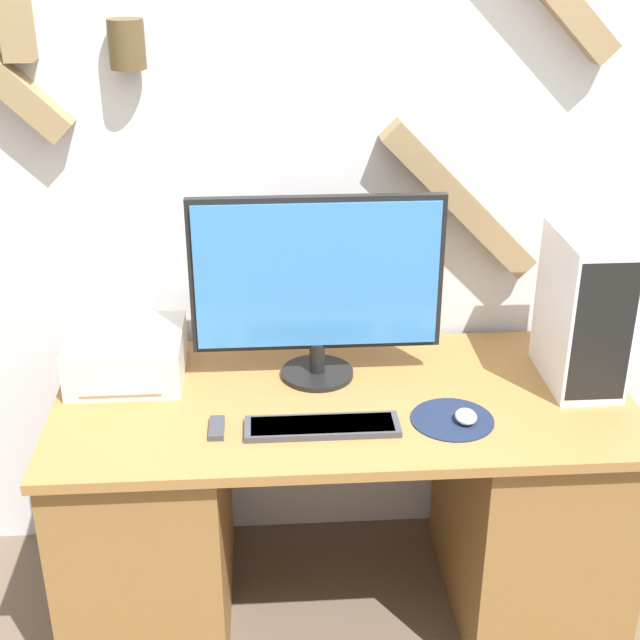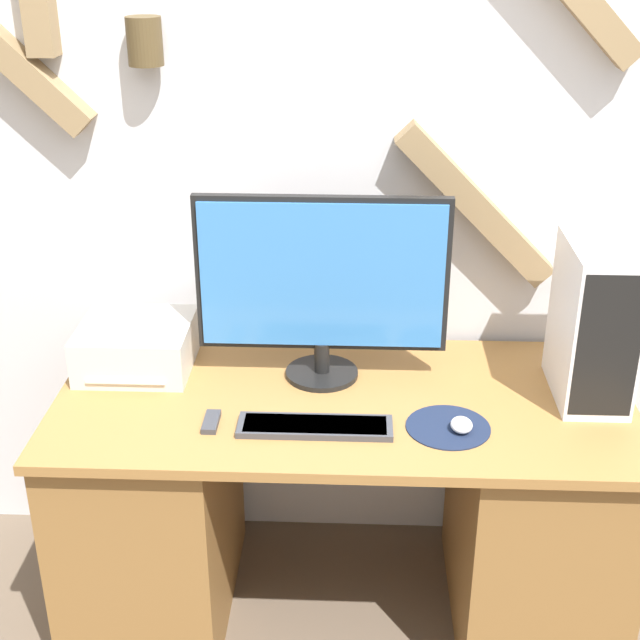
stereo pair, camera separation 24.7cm
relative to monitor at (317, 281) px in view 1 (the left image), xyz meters
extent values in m
cube|color=silver|center=(0.07, 0.31, 0.26)|extent=(6.40, 0.05, 2.70)
cube|color=olive|center=(0.46, 0.25, 0.16)|extent=(0.51, 0.08, 0.51)
cylinder|color=#4C3D23|center=(-0.52, 0.23, 0.63)|extent=(0.10, 0.10, 0.14)
cube|color=olive|center=(0.07, -0.13, -0.32)|extent=(1.67, 0.77, 0.03)
cube|color=olive|center=(-0.52, -0.13, -0.71)|extent=(0.47, 0.71, 0.75)
cube|color=olive|center=(0.66, -0.13, -0.71)|extent=(0.47, 0.71, 0.75)
cylinder|color=black|center=(0.00, 0.00, -0.30)|extent=(0.22, 0.22, 0.02)
cylinder|color=black|center=(0.00, 0.00, -0.24)|extent=(0.05, 0.05, 0.09)
cube|color=black|center=(0.00, 0.01, 0.02)|extent=(0.73, 0.03, 0.47)
cube|color=#387AC6|center=(0.00, -0.01, 0.02)|extent=(0.70, 0.01, 0.44)
cube|color=#3D3D42|center=(-0.01, -0.31, -0.30)|extent=(0.42, 0.11, 0.02)
cube|color=#5B5B60|center=(-0.01, -0.31, -0.29)|extent=(0.39, 0.10, 0.01)
cylinder|color=#19233D|center=(0.36, -0.29, -0.31)|extent=(0.23, 0.23, 0.00)
ellipsoid|color=silver|center=(0.39, -0.30, -0.29)|extent=(0.06, 0.07, 0.03)
cube|color=white|center=(0.77, -0.08, -0.08)|extent=(0.19, 0.32, 0.46)
cube|color=black|center=(0.77, -0.23, -0.08)|extent=(0.17, 0.01, 0.41)
cube|color=beige|center=(-0.57, 0.03, -0.24)|extent=(0.33, 0.31, 0.14)
cube|color=white|center=(-0.57, -0.06, -0.28)|extent=(0.23, 0.14, 0.01)
cube|color=#38383D|center=(-0.29, -0.30, -0.30)|extent=(0.04, 0.11, 0.02)
camera|label=1|loc=(-0.15, -2.37, 0.99)|focal=50.00mm
camera|label=2|loc=(0.10, -2.37, 0.99)|focal=50.00mm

